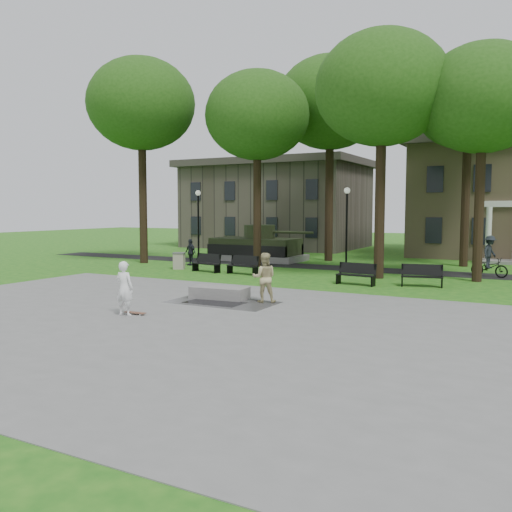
{
  "coord_description": "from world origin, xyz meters",
  "views": [
    {
      "loc": [
        10.86,
        -18.26,
        3.49
      ],
      "look_at": [
        -0.44,
        2.78,
        1.4
      ],
      "focal_mm": 38.0,
      "sensor_mm": 36.0,
      "label": 1
    }
  ],
  "objects_px": {
    "concrete_block": "(220,293)",
    "friend_watching": "(264,278)",
    "trash_bin": "(179,261)",
    "skateboarder": "(124,288)",
    "park_bench_0": "(207,262)",
    "cyclist": "(490,260)"
  },
  "relations": [
    {
      "from": "skateboarder",
      "to": "park_bench_0",
      "type": "height_order",
      "value": "skateboarder"
    },
    {
      "from": "concrete_block",
      "to": "skateboarder",
      "type": "xyz_separation_m",
      "value": [
        -0.93,
        -4.31,
        0.67
      ]
    },
    {
      "from": "park_bench_0",
      "to": "cyclist",
      "type": "bearing_deg",
      "value": 31.1
    },
    {
      "from": "friend_watching",
      "to": "park_bench_0",
      "type": "relative_size",
      "value": 1.0
    },
    {
      "from": "trash_bin",
      "to": "skateboarder",
      "type": "bearing_deg",
      "value": -61.01
    },
    {
      "from": "skateboarder",
      "to": "park_bench_0",
      "type": "relative_size",
      "value": 0.96
    },
    {
      "from": "concrete_block",
      "to": "skateboarder",
      "type": "height_order",
      "value": "skateboarder"
    },
    {
      "from": "concrete_block",
      "to": "park_bench_0",
      "type": "bearing_deg",
      "value": 126.42
    },
    {
      "from": "friend_watching",
      "to": "skateboarder",
      "type": "bearing_deg",
      "value": 30.62
    },
    {
      "from": "skateboarder",
      "to": "friend_watching",
      "type": "bearing_deg",
      "value": -127.9
    },
    {
      "from": "skateboarder",
      "to": "trash_bin",
      "type": "xyz_separation_m",
      "value": [
        -6.68,
        12.06,
        -0.42
      ]
    },
    {
      "from": "friend_watching",
      "to": "cyclist",
      "type": "height_order",
      "value": "cyclist"
    },
    {
      "from": "friend_watching",
      "to": "trash_bin",
      "type": "relative_size",
      "value": 1.93
    },
    {
      "from": "cyclist",
      "to": "trash_bin",
      "type": "xyz_separation_m",
      "value": [
        -16.19,
        -4.59,
        -0.38
      ]
    },
    {
      "from": "friend_watching",
      "to": "cyclist",
      "type": "xyz_separation_m",
      "value": [
        6.65,
        12.29,
        -0.08
      ]
    },
    {
      "from": "park_bench_0",
      "to": "trash_bin",
      "type": "relative_size",
      "value": 1.93
    },
    {
      "from": "skateboarder",
      "to": "cyclist",
      "type": "bearing_deg",
      "value": -124.43
    },
    {
      "from": "friend_watching",
      "to": "trash_bin",
      "type": "bearing_deg",
      "value": -65.1
    },
    {
      "from": "skateboarder",
      "to": "trash_bin",
      "type": "distance_m",
      "value": 13.8
    },
    {
      "from": "concrete_block",
      "to": "park_bench_0",
      "type": "relative_size",
      "value": 1.19
    },
    {
      "from": "concrete_block",
      "to": "trash_bin",
      "type": "relative_size",
      "value": 2.29
    },
    {
      "from": "concrete_block",
      "to": "friend_watching",
      "type": "relative_size",
      "value": 1.19
    }
  ]
}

